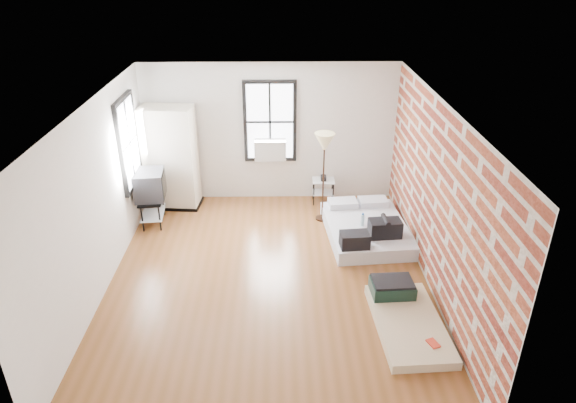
{
  "coord_description": "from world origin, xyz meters",
  "views": [
    {
      "loc": [
        0.18,
        -6.73,
        4.76
      ],
      "look_at": [
        0.31,
        0.3,
        1.23
      ],
      "focal_mm": 32.0,
      "sensor_mm": 36.0,
      "label": 1
    }
  ],
  "objects_px": {
    "mattress_main": "(367,228)",
    "mattress_bare": "(405,315)",
    "tv_stand": "(150,187)",
    "floor_lamp": "(324,146)",
    "wardrobe": "(171,158)",
    "side_table": "(323,185)"
  },
  "relations": [
    {
      "from": "mattress_main",
      "to": "tv_stand",
      "type": "bearing_deg",
      "value": 166.81
    },
    {
      "from": "mattress_bare",
      "to": "wardrobe",
      "type": "height_order",
      "value": "wardrobe"
    },
    {
      "from": "side_table",
      "to": "wardrobe",
      "type": "bearing_deg",
      "value": -178.67
    },
    {
      "from": "mattress_main",
      "to": "wardrobe",
      "type": "xyz_separation_m",
      "value": [
        -3.7,
        1.34,
        0.85
      ]
    },
    {
      "from": "mattress_bare",
      "to": "tv_stand",
      "type": "bearing_deg",
      "value": 141.72
    },
    {
      "from": "mattress_main",
      "to": "side_table",
      "type": "height_order",
      "value": "mattress_main"
    },
    {
      "from": "wardrobe",
      "to": "floor_lamp",
      "type": "bearing_deg",
      "value": -7.26
    },
    {
      "from": "side_table",
      "to": "floor_lamp",
      "type": "distance_m",
      "value": 1.33
    },
    {
      "from": "mattress_bare",
      "to": "wardrobe",
      "type": "xyz_separation_m",
      "value": [
        -3.87,
        3.69,
        0.91
      ]
    },
    {
      "from": "wardrobe",
      "to": "tv_stand",
      "type": "height_order",
      "value": "wardrobe"
    },
    {
      "from": "mattress_bare",
      "to": "side_table",
      "type": "bearing_deg",
      "value": 99.89
    },
    {
      "from": "mattress_main",
      "to": "side_table",
      "type": "relative_size",
      "value": 3.4
    },
    {
      "from": "mattress_main",
      "to": "mattress_bare",
      "type": "bearing_deg",
      "value": -90.55
    },
    {
      "from": "tv_stand",
      "to": "mattress_main",
      "type": "bearing_deg",
      "value": -13.96
    },
    {
      "from": "side_table",
      "to": "mattress_bare",
      "type": "bearing_deg",
      "value": -77.19
    },
    {
      "from": "side_table",
      "to": "mattress_main",
      "type": "bearing_deg",
      "value": -64.23
    },
    {
      "from": "floor_lamp",
      "to": "mattress_main",
      "type": "bearing_deg",
      "value": -41.99
    },
    {
      "from": "wardrobe",
      "to": "floor_lamp",
      "type": "height_order",
      "value": "wardrobe"
    },
    {
      "from": "floor_lamp",
      "to": "tv_stand",
      "type": "xyz_separation_m",
      "value": [
        -3.21,
        -0.09,
        -0.73
      ]
    },
    {
      "from": "floor_lamp",
      "to": "tv_stand",
      "type": "distance_m",
      "value": 3.29
    },
    {
      "from": "mattress_main",
      "to": "wardrobe",
      "type": "distance_m",
      "value": 4.03
    },
    {
      "from": "mattress_main",
      "to": "mattress_bare",
      "type": "distance_m",
      "value": 2.36
    }
  ]
}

